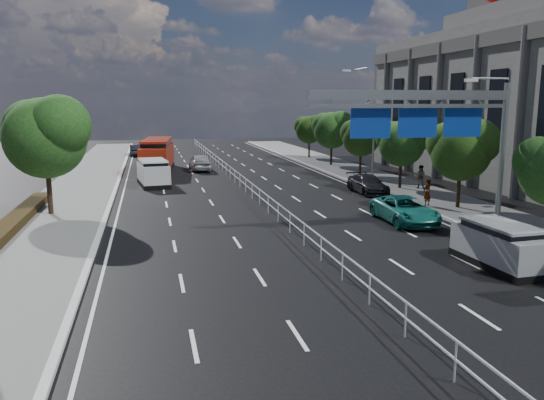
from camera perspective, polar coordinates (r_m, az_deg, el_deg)
name	(u,v)px	position (r m, az deg, el deg)	size (l,w,h in m)	color
ground	(392,325)	(15.88, 12.73, -13.03)	(160.00, 160.00, 0.00)	black
kerb_near	(55,357)	(14.64, -22.29, -15.37)	(0.25, 140.00, 0.15)	silver
median_fence	(247,187)	(36.59, -2.66, 1.43)	(0.05, 85.00, 1.02)	silver
overhead_gantry	(433,116)	(26.65, 16.97, 8.60)	(10.24, 0.38, 7.45)	gray
streetlight_far	(371,116)	(42.62, 10.58, 8.87)	(2.78, 2.40, 9.00)	gray
near_tree_back	(46,133)	(31.52, -23.13, 6.63)	(4.84, 4.51, 6.69)	black
far_tree_d	(462,147)	(32.87, 19.78, 5.36)	(3.85, 3.59, 5.34)	black
far_tree_e	(402,141)	(39.37, 13.85, 6.21)	(3.63, 3.38, 5.13)	black
far_tree_f	(362,135)	(46.18, 9.62, 6.87)	(3.52, 3.28, 5.02)	black
far_tree_g	(332,128)	(53.15, 6.51, 7.68)	(3.96, 3.69, 5.45)	black
far_tree_h	(310,128)	(60.28, 4.09, 7.73)	(3.41, 3.18, 4.91)	black
white_minivan	(153,173)	(41.41, -12.66, 2.87)	(2.53, 4.81, 2.00)	black
red_bus	(157,155)	(49.67, -12.22, 4.79)	(3.46, 10.22, 2.99)	black
near_car_silver	(200,162)	(50.02, -7.76, 4.06)	(1.82, 4.54, 1.55)	#95979C
near_car_dark	(136,150)	(65.57, -14.41, 5.23)	(1.41, 4.04, 1.33)	black
silver_minivan	(501,245)	(22.25, 23.37, -4.50)	(1.90, 4.20, 1.72)	black
parked_car_teal	(405,210)	(28.78, 14.11, -1.04)	(2.26, 4.91, 1.36)	#16665F
parked_car_dark	(368,184)	(37.66, 10.25, 1.70)	(1.79, 4.40, 1.28)	black
pedestrian_a	(427,193)	(33.07, 16.35, 0.77)	(0.58, 0.38, 1.59)	gray
pedestrian_b	(420,177)	(39.77, 15.65, 2.43)	(0.82, 0.64, 1.68)	gray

